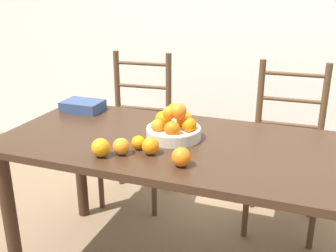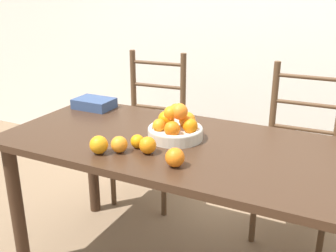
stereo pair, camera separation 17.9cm
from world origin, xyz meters
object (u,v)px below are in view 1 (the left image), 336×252
object	(u,v)px
orange_loose_0	(181,157)
fruit_bowl	(174,127)
orange_loose_2	(150,146)
chair_left	(137,134)
book_stack	(83,106)
orange_loose_3	(101,148)
chair_right	(285,155)
orange_loose_4	(138,142)
orange_loose_1	(121,146)

from	to	relation	value
orange_loose_0	fruit_bowl	bearing A→B (deg)	114.79
orange_loose_2	chair_left	distance (m)	1.04
orange_loose_2	chair_left	xyz separation A→B (m)	(-0.47, 0.87, -0.32)
orange_loose_0	book_stack	xyz separation A→B (m)	(-0.78, 0.51, -0.01)
fruit_bowl	orange_loose_3	distance (m)	0.38
orange_loose_2	chair_right	distance (m)	1.07
orange_loose_2	orange_loose_3	world-z (taller)	orange_loose_3
orange_loose_0	orange_loose_4	bearing A→B (deg)	156.66
orange_loose_1	chair_right	xyz separation A→B (m)	(0.65, 0.91, -0.32)
orange_loose_1	orange_loose_4	distance (m)	0.09
book_stack	orange_loose_2	bearing A→B (deg)	-35.92
orange_loose_4	orange_loose_1	bearing A→B (deg)	-119.82
fruit_bowl	orange_loose_0	distance (m)	0.31
fruit_bowl	orange_loose_4	bearing A→B (deg)	-120.32
orange_loose_2	chair_right	xyz separation A→B (m)	(0.53, 0.87, -0.32)
chair_right	orange_loose_4	bearing A→B (deg)	-127.45
fruit_bowl	orange_loose_2	size ratio (longest dim) A/B	3.47
fruit_bowl	orange_loose_1	xyz separation A→B (m)	(-0.15, -0.26, -0.02)
orange_loose_3	book_stack	xyz separation A→B (m)	(-0.43, 0.54, -0.01)
orange_loose_1	book_stack	bearing A→B (deg)	135.35
orange_loose_4	chair_right	world-z (taller)	chair_right
orange_loose_0	chair_left	distance (m)	1.18
orange_loose_2	orange_loose_0	bearing A→B (deg)	-22.51
orange_loose_3	orange_loose_2	bearing A→B (deg)	26.67
orange_loose_2	chair_left	world-z (taller)	chair_left
fruit_bowl	orange_loose_0	xyz separation A→B (m)	(0.13, -0.28, -0.02)
orange_loose_1	orange_loose_4	xyz separation A→B (m)	(0.05, 0.08, -0.01)
orange_loose_0	chair_right	bearing A→B (deg)	68.74
orange_loose_3	chair_left	bearing A→B (deg)	106.08
orange_loose_1	orange_loose_2	size ratio (longest dim) A/B	0.97
orange_loose_0	chair_right	distance (m)	1.06
book_stack	chair_left	bearing A→B (deg)	70.79
chair_left	chair_right	distance (m)	1.00
orange_loose_3	chair_left	distance (m)	1.05
orange_loose_0	chair_left	world-z (taller)	chair_left
chair_left	orange_loose_3	bearing A→B (deg)	-78.91
orange_loose_0	orange_loose_2	bearing A→B (deg)	157.49
chair_left	chair_right	bearing A→B (deg)	-4.98
chair_right	book_stack	size ratio (longest dim) A/B	4.53
orange_loose_1	chair_right	distance (m)	1.16
fruit_bowl	book_stack	bearing A→B (deg)	160.33
orange_loose_0	orange_loose_2	distance (m)	0.18
orange_loose_0	orange_loose_4	xyz separation A→B (m)	(-0.24, 0.10, -0.01)
orange_loose_0	orange_loose_1	size ratio (longest dim) A/B	1.08
orange_loose_0	chair_left	bearing A→B (deg)	124.01
orange_loose_2	orange_loose_4	xyz separation A→B (m)	(-0.07, 0.03, -0.01)
orange_loose_2	orange_loose_4	world-z (taller)	orange_loose_2
chair_left	book_stack	world-z (taller)	chair_left
orange_loose_0	orange_loose_3	size ratio (longest dim) A/B	0.98
orange_loose_1	orange_loose_3	distance (m)	0.09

